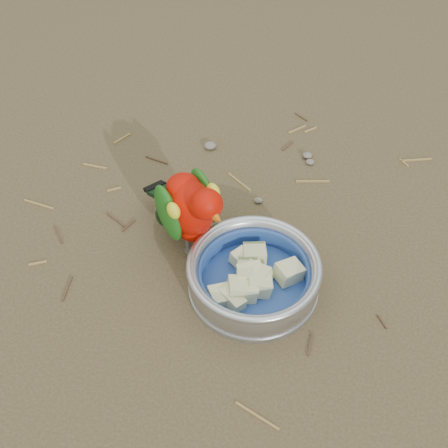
# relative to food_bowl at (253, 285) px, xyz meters

# --- Properties ---
(ground) EXTENTS (60.00, 60.00, 0.00)m
(ground) POSITION_rel_food_bowl_xyz_m (0.01, 0.02, -0.01)
(ground) COLOR brown
(food_bowl) EXTENTS (0.20, 0.20, 0.02)m
(food_bowl) POSITION_rel_food_bowl_xyz_m (0.00, 0.00, 0.00)
(food_bowl) COLOR #B2B2BA
(food_bowl) RESTS_ON ground
(bowl_wall) EXTENTS (0.20, 0.20, 0.04)m
(bowl_wall) POSITION_rel_food_bowl_xyz_m (0.00, 0.00, 0.03)
(bowl_wall) COLOR #B2B2BA
(bowl_wall) RESTS_ON food_bowl
(fruit_wedges) EXTENTS (0.12, 0.12, 0.03)m
(fruit_wedges) POSITION_rel_food_bowl_xyz_m (-0.00, 0.00, 0.02)
(fruit_wedges) COLOR beige
(fruit_wedges) RESTS_ON food_bowl
(lory_parrot) EXTENTS (0.20, 0.20, 0.15)m
(lory_parrot) POSITION_rel_food_bowl_xyz_m (-0.11, 0.07, 0.07)
(lory_parrot) COLOR #B90D01
(lory_parrot) RESTS_ON ground
(ground_debris) EXTENTS (0.90, 0.80, 0.01)m
(ground_debris) POSITION_rel_food_bowl_xyz_m (-0.03, 0.10, -0.01)
(ground_debris) COLOR olive
(ground_debris) RESTS_ON ground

